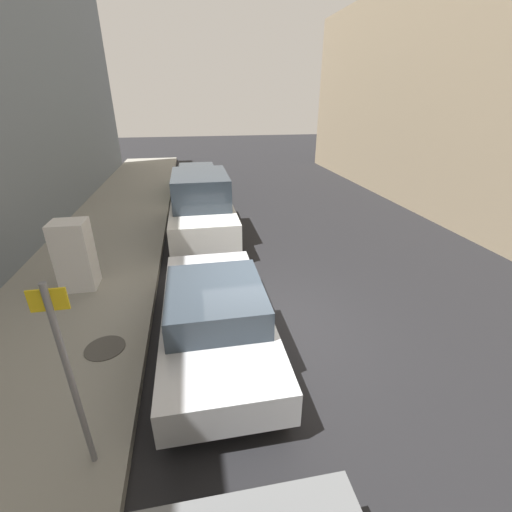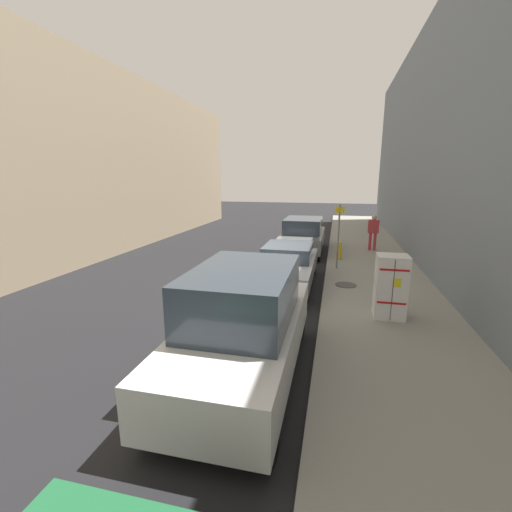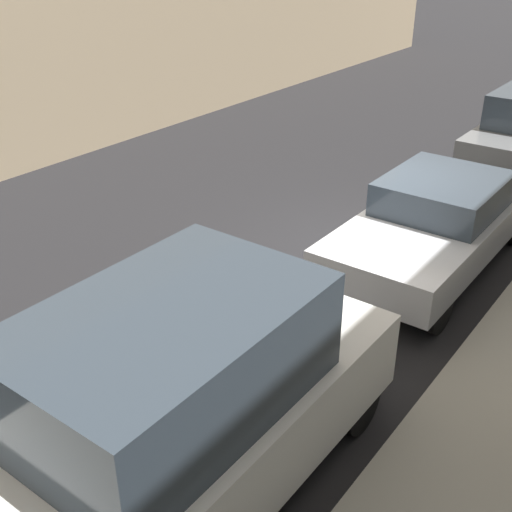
% 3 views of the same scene
% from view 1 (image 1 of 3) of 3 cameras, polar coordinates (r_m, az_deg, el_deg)
% --- Properties ---
extents(ground_plane, '(80.00, 80.00, 0.00)m').
position_cam_1_polar(ground_plane, '(7.12, 1.94, -12.00)').
color(ground_plane, black).
extents(sidewalk_slab, '(3.61, 44.00, 0.18)m').
position_cam_1_polar(sidewalk_slab, '(7.52, -31.54, -13.20)').
color(sidewalk_slab, gray).
rests_on(sidewalk_slab, ground).
extents(discarded_refrigerator, '(0.76, 0.68, 1.63)m').
position_cam_1_polar(discarded_refrigerator, '(8.87, -27.96, 0.10)').
color(discarded_refrigerator, white).
rests_on(discarded_refrigerator, sidewalk_slab).
extents(manhole_cover, '(0.70, 0.70, 0.02)m').
position_cam_1_polar(manhole_cover, '(6.92, -23.87, -13.84)').
color(manhole_cover, '#47443F').
rests_on(manhole_cover, sidewalk_slab).
extents(street_sign_post, '(0.36, 0.07, 2.51)m').
position_cam_1_polar(street_sign_post, '(4.37, -28.73, -16.67)').
color(street_sign_post, slate).
rests_on(street_sign_post, sidewalk_slab).
extents(parked_sedan_silver, '(1.84, 4.50, 1.41)m').
position_cam_1_polar(parked_sedan_silver, '(6.26, -6.70, -9.71)').
color(parked_sedan_silver, silver).
rests_on(parked_sedan_silver, ground).
extents(parked_van_white, '(1.96, 4.83, 2.13)m').
position_cam_1_polar(parked_van_white, '(11.43, -9.06, 8.11)').
color(parked_van_white, silver).
rests_on(parked_van_white, ground).
extents(parked_sedan_green, '(1.83, 4.57, 1.42)m').
position_cam_1_polar(parked_sedan_green, '(17.04, -9.79, 12.49)').
color(parked_sedan_green, '#1E6038').
rests_on(parked_sedan_green, ground).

